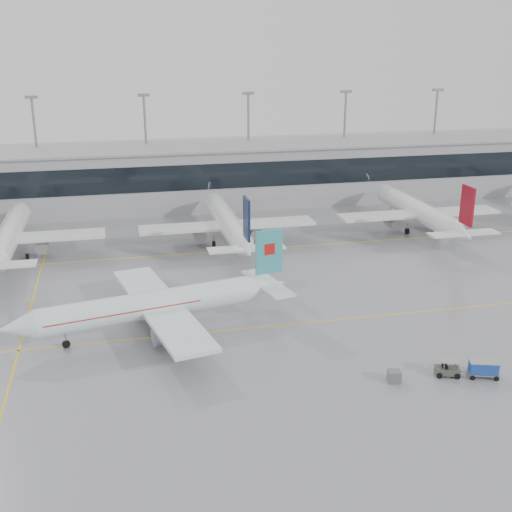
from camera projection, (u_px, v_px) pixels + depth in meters
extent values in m
plane|color=gray|center=(278.00, 326.00, 78.03)|extent=(320.00, 320.00, 0.00)
cube|color=yellow|center=(278.00, 325.00, 78.03)|extent=(120.00, 0.25, 0.01)
cube|color=yellow|center=(232.00, 251.00, 105.75)|extent=(120.00, 0.25, 0.01)
cube|color=yellow|center=(32.00, 300.00, 85.61)|extent=(0.25, 60.00, 0.01)
cube|color=#97969A|center=(203.00, 177.00, 133.41)|extent=(180.00, 15.00, 12.00)
cube|color=black|center=(208.00, 177.00, 125.96)|extent=(180.00, 0.20, 5.00)
cube|color=gray|center=(202.00, 147.00, 131.44)|extent=(182.00, 16.00, 0.40)
cylinder|color=gray|center=(37.00, 154.00, 130.46)|extent=(0.50, 0.50, 22.00)
cube|color=gray|center=(31.00, 97.00, 126.85)|extent=(2.40, 1.00, 0.60)
cylinder|color=gray|center=(147.00, 150.00, 135.06)|extent=(0.50, 0.50, 22.00)
cube|color=gray|center=(144.00, 95.00, 131.45)|extent=(2.40, 1.00, 0.60)
cylinder|color=gray|center=(248.00, 146.00, 139.67)|extent=(0.50, 0.50, 22.00)
cube|color=gray|center=(248.00, 93.00, 136.06)|extent=(2.40, 1.00, 0.60)
cylinder|color=gray|center=(344.00, 143.00, 144.27)|extent=(0.50, 0.50, 22.00)
cube|color=gray|center=(346.00, 91.00, 140.66)|extent=(2.40, 1.00, 0.60)
cylinder|color=gray|center=(433.00, 140.00, 148.88)|extent=(0.50, 0.50, 22.00)
cube|color=gray|center=(438.00, 90.00, 145.27)|extent=(2.40, 1.00, 0.60)
cylinder|color=white|center=(148.00, 305.00, 75.05)|extent=(25.28, 8.38, 3.30)
cone|color=white|center=(16.00, 327.00, 69.30)|extent=(4.59, 4.05, 3.30)
cone|color=white|center=(266.00, 286.00, 81.11)|extent=(6.16, 4.38, 3.30)
cube|color=white|center=(160.00, 306.00, 75.76)|extent=(10.47, 27.68, 0.45)
cube|color=white|center=(267.00, 283.00, 81.09)|extent=(4.89, 10.83, 0.25)
cube|color=teal|center=(269.00, 252.00, 79.84)|extent=(3.60, 1.08, 5.63)
cylinder|color=gray|center=(169.00, 335.00, 71.91)|extent=(3.95, 2.79, 2.10)
cylinder|color=gray|center=(146.00, 304.00, 80.18)|extent=(3.95, 2.79, 2.10)
cylinder|color=gray|center=(66.00, 339.00, 72.02)|extent=(0.20, 0.20, 1.39)
cylinder|color=black|center=(66.00, 344.00, 72.24)|extent=(0.94, 0.48, 0.90)
cylinder|color=gray|center=(176.00, 328.00, 74.51)|extent=(0.24, 0.24, 1.39)
cylinder|color=black|center=(176.00, 333.00, 74.73)|extent=(1.17, 0.67, 1.10)
cylinder|color=gray|center=(163.00, 311.00, 78.99)|extent=(0.24, 0.24, 1.39)
cylinder|color=black|center=(163.00, 317.00, 79.21)|extent=(1.17, 0.67, 1.10)
cube|color=#B70F0F|center=(269.00, 249.00, 79.71)|extent=(1.46, 0.73, 1.40)
cube|color=#B70F0F|center=(122.00, 308.00, 73.80)|extent=(18.30, 6.95, 0.12)
cylinder|color=white|center=(10.00, 234.00, 101.84)|extent=(3.59, 27.36, 3.59)
cone|color=white|center=(21.00, 210.00, 116.33)|extent=(3.59, 4.00, 3.59)
cube|color=white|center=(9.00, 239.00, 100.58)|extent=(29.64, 5.00, 0.45)
cylinder|color=gray|center=(42.00, 245.00, 102.52)|extent=(2.10, 3.60, 2.10)
cylinder|color=gray|center=(20.00, 231.00, 112.53)|extent=(0.20, 0.20, 1.56)
cylinder|color=black|center=(20.00, 235.00, 112.78)|extent=(0.30, 0.90, 0.90)
cylinder|color=gray|center=(27.00, 252.00, 100.86)|extent=(0.24, 0.24, 1.56)
cylinder|color=black|center=(27.00, 257.00, 101.11)|extent=(0.45, 1.10, 1.10)
cylinder|color=white|center=(226.00, 221.00, 109.16)|extent=(3.59, 27.36, 3.59)
cone|color=white|center=(212.00, 200.00, 123.65)|extent=(3.59, 4.00, 3.59)
cone|color=white|center=(246.00, 250.00, 93.93)|extent=(3.59, 5.60, 3.59)
cube|color=white|center=(228.00, 225.00, 107.90)|extent=(29.64, 5.00, 0.45)
cube|color=white|center=(246.00, 248.00, 93.65)|extent=(11.40, 2.80, 0.25)
cube|color=#101B3D|center=(247.00, 219.00, 92.01)|extent=(0.35, 3.60, 6.12)
cylinder|color=gray|center=(199.00, 235.00, 107.84)|extent=(2.10, 3.60, 2.10)
cylinder|color=gray|center=(255.00, 231.00, 109.85)|extent=(2.10, 3.60, 2.10)
cylinder|color=gray|center=(216.00, 219.00, 119.86)|extent=(0.20, 0.20, 1.56)
cylinder|color=black|center=(216.00, 223.00, 120.10)|extent=(0.30, 0.90, 0.90)
cylinder|color=gray|center=(214.00, 240.00, 107.10)|extent=(0.24, 0.24, 1.56)
cylinder|color=black|center=(214.00, 244.00, 107.35)|extent=(0.45, 1.10, 1.10)
cylinder|color=gray|center=(244.00, 238.00, 108.19)|extent=(0.24, 0.24, 1.56)
cylinder|color=black|center=(244.00, 242.00, 108.43)|extent=(0.45, 1.10, 1.10)
cylinder|color=white|center=(416.00, 209.00, 116.49)|extent=(3.59, 27.36, 3.59)
cone|color=white|center=(381.00, 191.00, 130.98)|extent=(3.59, 4.00, 3.59)
cone|color=white|center=(463.00, 235.00, 101.26)|extent=(3.59, 5.60, 3.59)
cube|color=white|center=(419.00, 214.00, 115.23)|extent=(29.64, 5.00, 0.45)
cube|color=white|center=(464.00, 233.00, 100.98)|extent=(11.40, 2.80, 0.25)
cube|color=maroon|center=(467.00, 205.00, 99.34)|extent=(0.35, 3.60, 6.12)
cylinder|color=gray|center=(393.00, 222.00, 115.17)|extent=(2.10, 3.60, 2.10)
cylinder|color=gray|center=(441.00, 219.00, 117.18)|extent=(2.10, 3.60, 2.10)
cylinder|color=gray|center=(390.00, 209.00, 127.18)|extent=(0.20, 0.20, 1.56)
cylinder|color=black|center=(390.00, 213.00, 127.43)|extent=(0.30, 0.90, 0.90)
cylinder|color=gray|center=(407.00, 227.00, 114.42)|extent=(0.24, 0.24, 1.56)
cylinder|color=black|center=(407.00, 231.00, 114.67)|extent=(0.45, 1.10, 1.10)
cylinder|color=gray|center=(434.00, 225.00, 115.51)|extent=(0.24, 0.24, 1.56)
cylinder|color=black|center=(434.00, 229.00, 115.76)|extent=(0.45, 1.10, 1.10)
cube|color=#40453A|center=(447.00, 371.00, 66.22)|extent=(2.70, 1.97, 0.71)
cube|color=gray|center=(450.00, 361.00, 65.83)|extent=(2.22, 1.82, 0.06)
cube|color=black|center=(445.00, 367.00, 66.10)|extent=(0.72, 0.92, 0.40)
cylinder|color=gray|center=(465.00, 372.00, 66.11)|extent=(1.18, 0.43, 0.08)
cylinder|color=gray|center=(444.00, 367.00, 65.51)|extent=(0.08, 0.08, 0.91)
cylinder|color=gray|center=(442.00, 362.00, 66.56)|extent=(0.08, 0.08, 0.91)
cylinder|color=gray|center=(458.00, 367.00, 65.41)|extent=(0.08, 0.08, 0.91)
cylinder|color=gray|center=(456.00, 362.00, 66.46)|extent=(0.08, 0.08, 0.91)
cylinder|color=black|center=(439.00, 376.00, 65.75)|extent=(0.64, 0.37, 0.61)
cylinder|color=black|center=(437.00, 369.00, 66.99)|extent=(0.64, 0.37, 0.61)
cylinder|color=black|center=(458.00, 376.00, 65.62)|extent=(0.64, 0.37, 0.61)
cylinder|color=black|center=(455.00, 370.00, 66.86)|extent=(0.64, 0.37, 0.61)
cube|color=gray|center=(483.00, 373.00, 66.00)|extent=(3.31, 2.31, 0.18)
cube|color=#1A409B|center=(484.00, 367.00, 65.78)|extent=(3.08, 2.16, 1.20)
cube|color=gray|center=(484.00, 361.00, 65.57)|extent=(3.33, 2.41, 0.10)
cylinder|color=black|center=(473.00, 378.00, 65.44)|extent=(0.53, 0.32, 0.50)
cylinder|color=black|center=(469.00, 371.00, 66.86)|extent=(0.53, 0.32, 0.50)
cylinder|color=black|center=(497.00, 379.00, 65.27)|extent=(0.53, 0.32, 0.50)
cylinder|color=black|center=(493.00, 371.00, 66.69)|extent=(0.53, 0.32, 0.50)
cube|color=slate|center=(394.00, 376.00, 65.00)|extent=(1.42, 1.35, 1.24)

